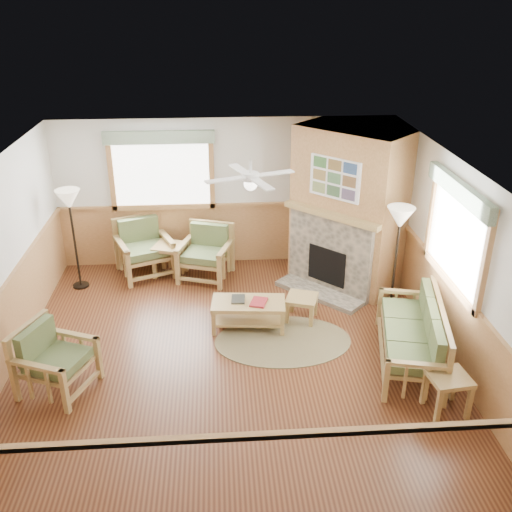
{
  "coord_description": "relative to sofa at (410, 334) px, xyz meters",
  "views": [
    {
      "loc": [
        -0.14,
        -6.81,
        4.68
      ],
      "look_at": [
        0.4,
        0.7,
        1.15
      ],
      "focal_mm": 40.0,
      "sensor_mm": 36.0,
      "label": 1
    }
  ],
  "objects": [
    {
      "name": "floor",
      "position": [
        -2.42,
        0.42,
        -0.44
      ],
      "size": [
        6.0,
        6.0,
        0.01
      ],
      "primitive_type": "cube",
      "color": "#532B17",
      "rests_on": "ground"
    },
    {
      "name": "end_table_chairs",
      "position": [
        -3.44,
        2.89,
        -0.15
      ],
      "size": [
        0.65,
        0.63,
        0.58
      ],
      "primitive_type": null,
      "rotation": [
        0.0,
        0.0,
        -0.3
      ],
      "color": "#A5854D",
      "rests_on": "floor"
    },
    {
      "name": "wainscot",
      "position": [
        -2.42,
        0.42,
        0.11
      ],
      "size": [
        6.0,
        6.0,
        1.1
      ],
      "primitive_type": null,
      "color": "#A97645",
      "rests_on": "floor"
    },
    {
      "name": "armchair_back_left",
      "position": [
        -3.89,
        2.97,
        0.06
      ],
      "size": [
        1.15,
        1.15,
        0.99
      ],
      "primitive_type": null,
      "rotation": [
        0.0,
        0.0,
        0.39
      ],
      "color": "#A5854D",
      "rests_on": "floor"
    },
    {
      "name": "ceiling_fan",
      "position": [
        -2.12,
        0.72,
        2.22
      ],
      "size": [
        1.59,
        1.59,
        0.36
      ],
      "primitive_type": null,
      "rotation": [
        0.0,
        0.0,
        0.35
      ],
      "color": "white",
      "rests_on": "ceiling"
    },
    {
      "name": "ceiling",
      "position": [
        -2.42,
        0.42,
        2.26
      ],
      "size": [
        6.0,
        6.0,
        0.01
      ],
      "primitive_type": "cube",
      "color": "white",
      "rests_on": "floor"
    },
    {
      "name": "armchair_back_right",
      "position": [
        -2.8,
        2.74,
        0.03
      ],
      "size": [
        1.06,
        1.06,
        0.94
      ],
      "primitive_type": null,
      "rotation": [
        0.0,
        0.0,
        -0.33
      ],
      "color": "#A5854D",
      "rests_on": "floor"
    },
    {
      "name": "book_dark",
      "position": [
        -2.29,
        1.1,
        0.02
      ],
      "size": [
        0.22,
        0.28,
        0.03
      ],
      "primitive_type": "cube",
      "rotation": [
        0.0,
        0.0,
        -0.08
      ],
      "color": "#272620",
      "rests_on": "coffee_table"
    },
    {
      "name": "floor_lamp_left",
      "position": [
        -4.97,
        2.56,
        0.44
      ],
      "size": [
        0.54,
        0.54,
        1.76
      ],
      "primitive_type": null,
      "rotation": [
        0.0,
        0.0,
        0.44
      ],
      "color": "black",
      "rests_on": "floor"
    },
    {
      "name": "book_red",
      "position": [
        -1.99,
        0.98,
        0.03
      ],
      "size": [
        0.3,
        0.35,
        0.03
      ],
      "primitive_type": "cube",
      "rotation": [
        0.0,
        0.0,
        -0.31
      ],
      "color": "maroon",
      "rests_on": "coffee_table"
    },
    {
      "name": "window_right",
      "position": [
        0.54,
        0.22,
        2.09
      ],
      "size": [
        0.16,
        1.9,
        1.5
      ],
      "primitive_type": null,
      "color": "white",
      "rests_on": "wall_right"
    },
    {
      "name": "end_table_sofa",
      "position": [
        0.13,
        -1.05,
        -0.18
      ],
      "size": [
        0.52,
        0.5,
        0.52
      ],
      "primitive_type": null,
      "rotation": [
        0.0,
        0.0,
        0.11
      ],
      "color": "#A5854D",
      "rests_on": "floor"
    },
    {
      "name": "wall_right",
      "position": [
        0.58,
        0.42,
        0.91
      ],
      "size": [
        0.02,
        6.0,
        2.7
      ],
      "primitive_type": "cube",
      "color": "silver",
      "rests_on": "floor"
    },
    {
      "name": "footstool",
      "position": [
        -1.31,
        1.21,
        -0.24
      ],
      "size": [
        0.58,
        0.58,
        0.39
      ],
      "primitive_type": null,
      "rotation": [
        0.0,
        0.0,
        -0.34
      ],
      "color": "#A5854D",
      "rests_on": "floor"
    },
    {
      "name": "wall_back",
      "position": [
        -2.42,
        3.42,
        0.91
      ],
      "size": [
        6.0,
        0.02,
        2.7
      ],
      "primitive_type": "cube",
      "color": "silver",
      "rests_on": "floor"
    },
    {
      "name": "fireplace",
      "position": [
        -0.37,
        2.47,
        0.91
      ],
      "size": [
        3.11,
        3.11,
        2.7
      ],
      "primitive_type": null,
      "rotation": [
        0.0,
        0.0,
        -0.79
      ],
      "color": "#A97645",
      "rests_on": "floor"
    },
    {
      "name": "floor_lamp_right",
      "position": [
        0.13,
        1.29,
        0.46
      ],
      "size": [
        0.54,
        0.54,
        1.8
      ],
      "primitive_type": null,
      "rotation": [
        0.0,
        0.0,
        -0.39
      ],
      "color": "black",
      "rests_on": "floor"
    },
    {
      "name": "sofa",
      "position": [
        0.0,
        0.0,
        0.0
      ],
      "size": [
        2.03,
        1.19,
        0.88
      ],
      "primitive_type": null,
      "rotation": [
        0.0,
        0.0,
        -1.79
      ],
      "color": "#A5854D",
      "rests_on": "floor"
    },
    {
      "name": "armchair_left",
      "position": [
        -4.65,
        -0.28,
        0.01
      ],
      "size": [
        1.04,
        1.04,
        0.9
      ],
      "primitive_type": null,
      "rotation": [
        0.0,
        0.0,
        1.18
      ],
      "color": "#A5854D",
      "rests_on": "floor"
    },
    {
      "name": "window_back",
      "position": [
        -3.52,
        3.38,
        2.09
      ],
      "size": [
        1.9,
        0.16,
        1.5
      ],
      "primitive_type": null,
      "color": "white",
      "rests_on": "wall_back"
    },
    {
      "name": "coffee_table",
      "position": [
        -2.14,
        1.03,
        -0.22
      ],
      "size": [
        1.14,
        0.64,
        0.44
      ],
      "primitive_type": null,
      "rotation": [
        0.0,
        0.0,
        -0.09
      ],
      "color": "#A5854D",
      "rests_on": "floor"
    },
    {
      "name": "braided_rug",
      "position": [
        -1.66,
        0.61,
        -0.43
      ],
      "size": [
        2.62,
        2.62,
        0.01
      ],
      "primitive_type": "cylinder",
      "rotation": [
        0.0,
        0.0,
        0.4
      ],
      "color": "brown",
      "rests_on": "floor"
    },
    {
      "name": "wall_front",
      "position": [
        -2.42,
        -2.58,
        0.91
      ],
      "size": [
        6.0,
        0.02,
        2.7
      ],
      "primitive_type": "cube",
      "color": "silver",
      "rests_on": "floor"
    }
  ]
}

